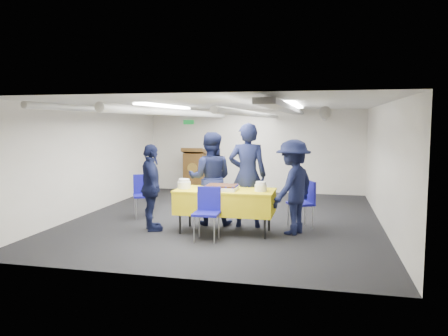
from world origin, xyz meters
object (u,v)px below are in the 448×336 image
at_px(sailor_d, 293,187).
at_px(sailor_a, 247,175).
at_px(podium, 195,170).
at_px(chair_right, 305,199).
at_px(serving_table, 225,201).
at_px(chair_near, 208,208).
at_px(sheet_cake, 222,187).
at_px(chair_left, 144,191).
at_px(sailor_b, 210,179).
at_px(sailor_c, 151,188).

bearing_deg(sailor_d, sailor_a, -84.29).
bearing_deg(podium, chair_right, -47.69).
height_order(serving_table, chair_near, chair_near).
bearing_deg(chair_near, sailor_d, 27.19).
bearing_deg(chair_near, sailor_a, 64.27).
bearing_deg(chair_right, sheet_cake, -151.31).
xyz_separation_m(sheet_cake, chair_left, (-1.89, 0.98, -0.29)).
bearing_deg(sailor_b, sailor_d, 159.23).
height_order(chair_near, sailor_d, sailor_d).
xyz_separation_m(sheet_cake, sailor_a, (0.35, 0.60, 0.15)).
xyz_separation_m(serving_table, sailor_d, (1.17, 0.20, 0.27)).
bearing_deg(sailor_a, chair_right, -176.76).
bearing_deg(sailor_d, sailor_c, -55.85).
xyz_separation_m(sailor_a, sailor_b, (-0.72, 0.04, -0.09)).
bearing_deg(podium, chair_left, -92.15).
relative_size(sheet_cake, sailor_a, 0.29).
height_order(chair_near, chair_left, same).
height_order(podium, sailor_b, sailor_b).
height_order(podium, chair_near, podium).
xyz_separation_m(chair_near, sailor_d, (1.36, 0.70, 0.30)).
bearing_deg(chair_right, sailor_c, -162.62).
bearing_deg(sailor_c, chair_near, -136.22).
bearing_deg(serving_table, sailor_a, 59.41).
bearing_deg(sailor_d, sailor_b, -76.61).
height_order(serving_table, sailor_d, sailor_d).
bearing_deg(serving_table, chair_right, 26.94).
height_order(sailor_c, sailor_d, sailor_d).
xyz_separation_m(chair_near, sailor_b, (-0.23, 1.06, 0.35)).
height_order(serving_table, chair_right, chair_right).
distance_m(chair_left, sailor_d, 3.20).
bearing_deg(chair_left, sailor_b, -12.93).
distance_m(serving_table, sailor_c, 1.36).
distance_m(chair_right, sailor_d, 0.60).
xyz_separation_m(sailor_b, sailor_c, (-0.91, -0.71, -0.10)).
bearing_deg(podium, sailor_a, -59.86).
bearing_deg(sailor_c, serving_table, -112.72).
relative_size(podium, chair_left, 1.44).
relative_size(podium, sailor_a, 0.65).
distance_m(podium, chair_near, 4.95).
relative_size(sailor_a, sailor_c, 1.24).
distance_m(podium, chair_left, 3.27).
bearing_deg(sheet_cake, serving_table, 60.02).
height_order(chair_near, chair_right, same).
relative_size(chair_right, chair_left, 1.00).
relative_size(podium, sailor_d, 0.76).
bearing_deg(chair_left, chair_near, -38.79).
xyz_separation_m(sailor_c, sailor_d, (2.50, 0.35, 0.05)).
relative_size(podium, sailor_c, 0.80).
bearing_deg(chair_right, chair_near, -142.32).
height_order(chair_near, sailor_b, sailor_b).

